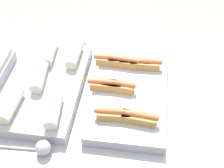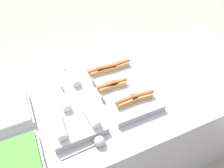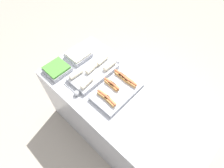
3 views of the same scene
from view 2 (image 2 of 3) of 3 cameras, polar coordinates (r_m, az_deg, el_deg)
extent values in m
plane|color=#ADA393|center=(2.24, 3.51, -17.38)|extent=(12.00, 12.00, 0.00)
cube|color=#A8AAB2|center=(1.83, 4.17, -10.73)|extent=(1.90, 0.88, 0.94)
cube|color=#A8AAB2|center=(1.43, 2.76, -0.66)|extent=(0.31, 0.53, 0.05)
cube|color=tan|center=(1.50, 0.27, 4.53)|extent=(0.13, 0.05, 0.04)
cylinder|color=#CC6038|center=(1.49, 0.27, 5.12)|extent=(0.15, 0.03, 0.02)
cube|color=tan|center=(1.48, -1.46, 3.91)|extent=(0.13, 0.05, 0.04)
cylinder|color=#CC6038|center=(1.47, -1.47, 4.50)|extent=(0.15, 0.03, 0.02)
cube|color=tan|center=(1.29, 3.90, -4.47)|extent=(0.13, 0.05, 0.04)
cylinder|color=#CC6038|center=(1.27, 3.94, -3.89)|extent=(0.15, 0.03, 0.02)
cube|color=tan|center=(1.51, 2.02, 4.91)|extent=(0.13, 0.05, 0.04)
cylinder|color=#CC6038|center=(1.50, 2.04, 5.50)|extent=(0.15, 0.03, 0.02)
cube|color=tan|center=(1.38, 0.90, -0.03)|extent=(0.13, 0.06, 0.04)
cylinder|color=#CC6038|center=(1.37, 0.91, 0.56)|extent=(0.15, 0.03, 0.02)
cube|color=tan|center=(1.37, -1.10, -0.64)|extent=(0.13, 0.05, 0.04)
cylinder|color=#CC6038|center=(1.35, -1.11, -0.04)|extent=(0.15, 0.03, 0.02)
cube|color=tan|center=(1.32, 7.74, -3.22)|extent=(0.13, 0.06, 0.04)
cylinder|color=#CC6038|center=(1.31, 7.82, -2.64)|extent=(0.15, 0.04, 0.02)
cube|color=tan|center=(1.47, -3.55, 3.41)|extent=(0.13, 0.05, 0.04)
cylinder|color=#CC6038|center=(1.46, -3.58, 4.00)|extent=(0.15, 0.03, 0.02)
cube|color=#A8AAB2|center=(1.35, -11.31, -5.23)|extent=(0.30, 0.55, 0.05)
cylinder|color=beige|center=(1.22, -5.60, -8.13)|extent=(0.07, 0.16, 0.05)
cylinder|color=beige|center=(1.44, -10.03, 1.97)|extent=(0.05, 0.16, 0.05)
cylinder|color=beige|center=(1.31, -12.81, -4.01)|extent=(0.07, 0.16, 0.05)
cylinder|color=beige|center=(1.21, -13.55, -10.62)|extent=(0.06, 0.16, 0.05)
cylinder|color=beige|center=(1.43, -14.61, 0.65)|extent=(0.06, 0.16, 0.05)
cube|color=#A8AAB2|center=(1.22, -23.61, -18.39)|extent=(0.25, 0.26, 0.05)
cube|color=#4C9338|center=(1.19, -24.14, -17.58)|extent=(0.23, 0.24, 0.02)
cube|color=#A8AAB2|center=(1.41, -25.16, -7.36)|extent=(0.25, 0.26, 0.05)
cube|color=silver|center=(1.38, -25.63, -6.42)|extent=(0.23, 0.24, 0.02)
cylinder|color=#B2B5BA|center=(1.19, -8.25, -16.98)|extent=(0.21, 0.02, 0.01)
sphere|color=#B2B5BA|center=(1.18, -3.30, -14.70)|extent=(0.06, 0.06, 0.06)
cylinder|color=#B2B5BA|center=(1.58, -15.32, 2.07)|extent=(0.23, 0.01, 0.01)
sphere|color=#B2B5BA|center=(1.57, -11.52, 3.90)|extent=(0.06, 0.06, 0.06)
camera|label=1|loc=(0.52, 71.61, 9.83)|focal=50.00mm
camera|label=3|loc=(1.22, 87.83, 35.98)|focal=28.00mm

